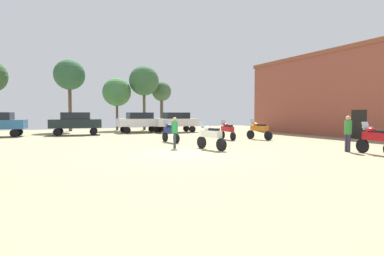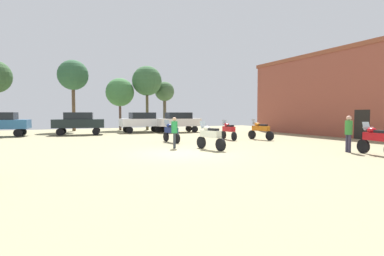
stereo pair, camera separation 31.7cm
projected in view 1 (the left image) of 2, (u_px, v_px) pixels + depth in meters
ground_plane at (183, 153)px, 14.01m from camera, size 44.00×52.00×0.02m
brick_building at (346, 94)px, 25.89m from camera, size 6.12×18.17×7.21m
motorcycle_1 at (259, 130)px, 21.35m from camera, size 0.77×2.19×1.48m
motorcycle_3 at (170, 131)px, 19.30m from camera, size 0.63×2.12×1.46m
motorcycle_5 at (376, 139)px, 13.45m from camera, size 0.71×2.15×1.51m
motorcycle_6 at (227, 130)px, 21.27m from camera, size 0.62×2.13×1.44m
motorcycle_8 at (211, 136)px, 15.38m from camera, size 0.73×2.16×1.49m
car_1 at (176, 121)px, 29.53m from camera, size 4.30×1.80×2.00m
car_4 at (140, 121)px, 29.09m from camera, size 4.31×1.81×2.00m
car_5 at (76, 122)px, 25.90m from camera, size 4.54×2.50×2.00m
person_1 at (348, 131)px, 14.47m from camera, size 0.42×0.42×1.80m
person_2 at (175, 130)px, 16.08m from camera, size 0.45×0.45×1.70m
tree_1 at (162, 92)px, 35.82m from camera, size 2.36×2.36×5.78m
tree_2 at (144, 81)px, 33.69m from camera, size 3.40×3.40×7.36m
tree_6 at (69, 75)px, 31.31m from camera, size 3.21×3.21×7.65m
tree_7 at (117, 92)px, 33.15m from camera, size 3.18×3.18×5.90m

